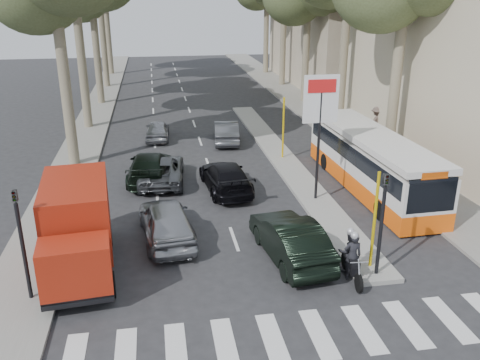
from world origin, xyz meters
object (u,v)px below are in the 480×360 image
object	(u,v)px
dark_hatchback	(290,239)
silver_hatchback	(166,221)
motorcycle	(351,255)
red_truck	(77,227)
city_bus	(371,160)

from	to	relation	value
dark_hatchback	silver_hatchback	bearing A→B (deg)	-34.14
silver_hatchback	motorcycle	bearing A→B (deg)	141.19
silver_hatchback	motorcycle	xyz separation A→B (m)	(5.81, -3.66, 0.03)
motorcycle	silver_hatchback	bearing A→B (deg)	151.57
red_truck	silver_hatchback	bearing A→B (deg)	23.95
city_bus	motorcycle	world-z (taller)	city_bus
silver_hatchback	red_truck	distance (m)	3.44
silver_hatchback	dark_hatchback	size ratio (longest dim) A/B	0.97
city_bus	red_truck	bearing A→B (deg)	-158.82
dark_hatchback	city_bus	world-z (taller)	city_bus
red_truck	motorcycle	size ratio (longest dim) A/B	2.77
dark_hatchback	red_truck	world-z (taller)	red_truck
red_truck	motorcycle	world-z (taller)	red_truck
silver_hatchback	red_truck	size ratio (longest dim) A/B	0.79
silver_hatchback	city_bus	size ratio (longest dim) A/B	0.43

